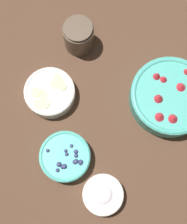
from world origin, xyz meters
name	(u,v)px	position (x,y,z in m)	size (l,w,h in m)	color
ground_plane	(117,108)	(0.00, 0.00, 0.00)	(4.00, 4.00, 0.00)	#4C3323
bowl_strawberries	(170,97)	(0.05, 0.16, 0.04)	(0.25, 0.25, 0.08)	#47AD9E
bowl_blueberries	(65,157)	(0.06, -0.22, 0.03)	(0.15, 0.15, 0.06)	#47AD9E
bowl_bananas	(50,93)	(-0.14, -0.17, 0.03)	(0.16, 0.16, 0.05)	silver
bowl_cream	(103,195)	(0.21, -0.17, 0.02)	(0.12, 0.12, 0.05)	silver
jar_chocolate	(80,36)	(-0.26, 0.00, 0.05)	(0.10, 0.10, 0.10)	brown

